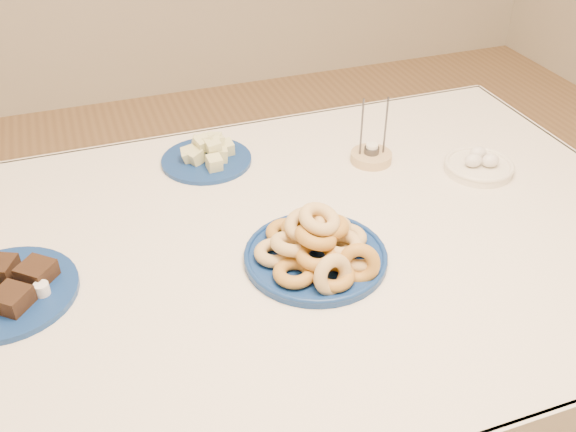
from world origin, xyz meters
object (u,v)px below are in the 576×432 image
at_px(brownie_plate, 5,290).
at_px(candle_holder, 371,156).
at_px(egg_bowl, 479,165).
at_px(donut_platter, 318,249).
at_px(melon_plate, 208,154).
at_px(dining_table, 280,280).

bearing_deg(brownie_plate, candle_holder, 14.44).
relative_size(candle_holder, egg_bowl, 0.91).
bearing_deg(donut_platter, egg_bowl, 20.98).
height_order(melon_plate, candle_holder, candle_holder).
height_order(donut_platter, brownie_plate, donut_platter).
relative_size(brownie_plate, candle_holder, 1.98).
xyz_separation_m(melon_plate, candle_holder, (0.39, -0.14, -0.01)).
relative_size(melon_plate, brownie_plate, 0.86).
xyz_separation_m(donut_platter, brownie_plate, (-0.59, 0.10, -0.02)).
bearing_deg(egg_bowl, donut_platter, -159.02).
bearing_deg(melon_plate, egg_bowl, -23.72).
bearing_deg(melon_plate, brownie_plate, -143.16).
bearing_deg(melon_plate, candle_holder, -19.25).
relative_size(donut_platter, melon_plate, 1.07).
distance_m(brownie_plate, candle_holder, 0.90).
bearing_deg(candle_holder, melon_plate, 160.75).
bearing_deg(melon_plate, donut_platter, -76.55).
distance_m(dining_table, candle_holder, 0.42).
bearing_deg(donut_platter, brownie_plate, 169.94).
bearing_deg(brownie_plate, donut_platter, -10.06).
xyz_separation_m(melon_plate, brownie_plate, (-0.48, -0.36, -0.01)).
height_order(candle_holder, egg_bowl, candle_holder).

